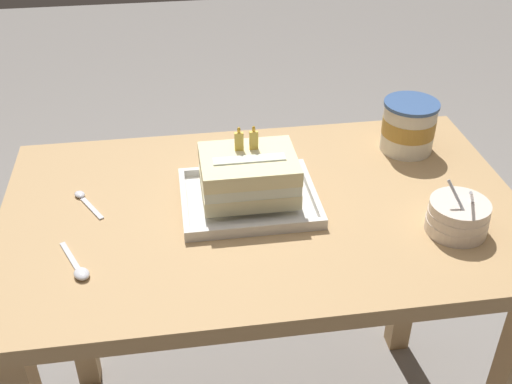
% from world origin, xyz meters
% --- Properties ---
extents(dining_table, '(1.08, 0.67, 0.78)m').
position_xyz_m(dining_table, '(0.00, 0.00, 0.65)').
color(dining_table, tan).
rests_on(dining_table, ground_plane).
extents(foil_tray, '(0.28, 0.24, 0.02)m').
position_xyz_m(foil_tray, '(-0.03, 0.02, 0.79)').
color(foil_tray, silver).
rests_on(foil_tray, dining_table).
extents(birthday_cake, '(0.19, 0.15, 0.14)m').
position_xyz_m(birthday_cake, '(-0.03, 0.02, 0.85)').
color(birthday_cake, beige).
rests_on(birthday_cake, foil_tray).
extents(bowl_stack, '(0.12, 0.12, 0.12)m').
position_xyz_m(bowl_stack, '(0.36, -0.14, 0.81)').
color(bowl_stack, silver).
rests_on(bowl_stack, dining_table).
extents(ice_cream_tub, '(0.13, 0.13, 0.12)m').
position_xyz_m(ice_cream_tub, '(0.37, 0.18, 0.84)').
color(ice_cream_tub, silver).
rests_on(ice_cream_tub, dining_table).
extents(serving_spoon_near_tray, '(0.07, 0.13, 0.01)m').
position_xyz_m(serving_spoon_near_tray, '(-0.36, -0.16, 0.78)').
color(serving_spoon_near_tray, silver).
rests_on(serving_spoon_near_tray, dining_table).
extents(serving_spoon_by_bowls, '(0.07, 0.11, 0.01)m').
position_xyz_m(serving_spoon_by_bowls, '(-0.37, 0.07, 0.78)').
color(serving_spoon_by_bowls, silver).
rests_on(serving_spoon_by_bowls, dining_table).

